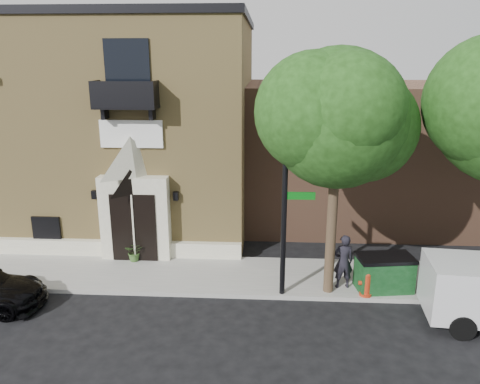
% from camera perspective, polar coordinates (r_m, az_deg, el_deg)
% --- Properties ---
extents(ground, '(120.00, 120.00, 0.00)m').
position_cam_1_polar(ground, '(16.07, -11.43, -12.33)').
color(ground, black).
rests_on(ground, ground).
extents(sidewalk, '(42.00, 3.00, 0.15)m').
position_cam_1_polar(sidewalk, '(17.13, -6.90, -9.96)').
color(sidewalk, gray).
rests_on(sidewalk, ground).
extents(church, '(12.20, 11.01, 9.30)m').
position_cam_1_polar(church, '(22.85, -14.41, 8.21)').
color(church, tan).
rests_on(church, ground).
extents(neighbour_building, '(18.00, 8.00, 6.40)m').
position_cam_1_polar(neighbour_building, '(24.42, 22.70, 4.54)').
color(neighbour_building, brown).
rests_on(neighbour_building, ground).
extents(street_tree_left, '(4.97, 4.38, 7.77)m').
position_cam_1_polar(street_tree_left, '(14.23, 12.00, 8.90)').
color(street_tree_left, '#38281C').
rests_on(street_tree_left, sidewalk).
extents(street_sign, '(1.02, 1.02, 6.44)m').
position_cam_1_polar(street_sign, '(14.47, 5.52, -0.75)').
color(street_sign, black).
rests_on(street_sign, sidewalk).
extents(fire_hydrant, '(0.49, 0.40, 0.87)m').
position_cam_1_polar(fire_hydrant, '(15.83, 15.14, -10.70)').
color(fire_hydrant, '#A52E14').
rests_on(fire_hydrant, sidewalk).
extents(dumpster, '(1.93, 1.27, 1.18)m').
position_cam_1_polar(dumpster, '(16.32, 17.16, -9.36)').
color(dumpster, '#0E3514').
rests_on(dumpster, sidewalk).
extents(planter, '(0.68, 0.60, 0.73)m').
position_cam_1_polar(planter, '(18.20, -12.71, -7.11)').
color(planter, '#3B6028').
rests_on(planter, sidewalk).
extents(pedestrian_near, '(0.74, 0.54, 1.86)m').
position_cam_1_polar(pedestrian_near, '(15.97, 12.47, -8.27)').
color(pedestrian_near, black).
rests_on(pedestrian_near, sidewalk).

